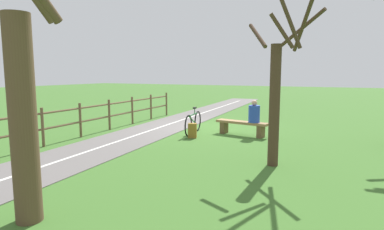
# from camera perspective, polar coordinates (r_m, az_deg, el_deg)

# --- Properties ---
(ground_plane) EXTENTS (80.00, 80.00, 0.00)m
(ground_plane) POSITION_cam_1_polar(r_m,az_deg,el_deg) (12.19, 2.11, -2.31)
(ground_plane) COLOR #3D6B28
(paved_path) EXTENTS (4.65, 36.06, 0.02)m
(paved_path) POSITION_cam_1_polar(r_m,az_deg,el_deg) (9.53, -15.08, -5.28)
(paved_path) COLOR #66605E
(paved_path) RESTS_ON ground_plane
(path_centre_line) EXTENTS (2.35, 31.93, 0.00)m
(path_centre_line) POSITION_cam_1_polar(r_m,az_deg,el_deg) (9.53, -15.08, -5.22)
(path_centre_line) COLOR silver
(path_centre_line) RESTS_ON paved_path
(bench) EXTENTS (1.85, 0.66, 0.47)m
(bench) POSITION_cam_1_polar(r_m,az_deg,el_deg) (10.84, 8.84, -1.86)
(bench) COLOR #937047
(bench) RESTS_ON ground_plane
(person_seated) EXTENTS (0.42, 0.42, 0.73)m
(person_seated) POSITION_cam_1_polar(r_m,az_deg,el_deg) (10.59, 10.98, 0.33)
(person_seated) COLOR #2847B7
(person_seated) RESTS_ON bench
(bicycle) EXTENTS (0.33, 1.80, 0.90)m
(bicycle) POSITION_cam_1_polar(r_m,az_deg,el_deg) (11.01, 0.23, -1.36)
(bicycle) COLOR black
(bicycle) RESTS_ON ground_plane
(backpack) EXTENTS (0.31, 0.29, 0.47)m
(backpack) POSITION_cam_1_polar(r_m,az_deg,el_deg) (10.31, 0.07, -2.80)
(backpack) COLOR olive
(backpack) RESTS_ON ground_plane
(fence_roadside) EXTENTS (0.51, 8.96, 1.11)m
(fence_roadside) POSITION_cam_1_polar(r_m,az_deg,el_deg) (12.06, -14.49, 0.48)
(fence_roadside) COLOR brown
(fence_roadside) RESTS_ON ground_plane
(tree_near_bench) EXTENTS (1.62, 1.62, 3.80)m
(tree_near_bench) POSITION_cam_1_polar(r_m,az_deg,el_deg) (7.30, 14.94, 4.48)
(tree_near_bench) COLOR #473323
(tree_near_bench) RESTS_ON ground_plane
(tree_mid_field) EXTENTS (1.34, 1.59, 3.62)m
(tree_mid_field) POSITION_cam_1_polar(r_m,az_deg,el_deg) (4.93, -28.32, 2.76)
(tree_mid_field) COLOR brown
(tree_mid_field) RESTS_ON ground_plane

